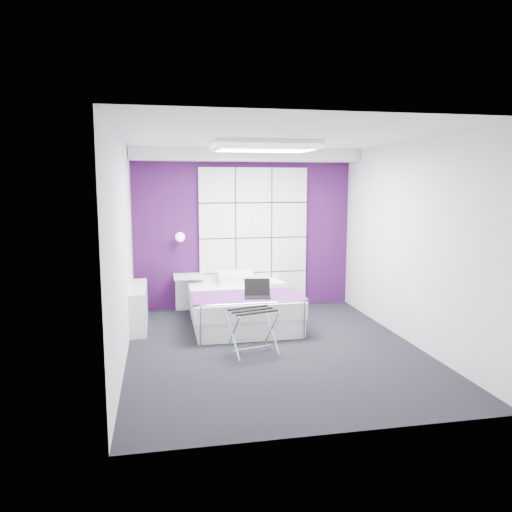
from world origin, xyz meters
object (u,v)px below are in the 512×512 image
Objects in this scene: nightstand at (189,276)px; luggage_rack at (252,331)px; bed at (242,305)px; wall_lamp at (180,237)px; laptop at (257,293)px; radiator at (139,307)px.

nightstand is 0.88× the size of luggage_rack.
bed is 3.84× the size of nightstand.
laptop is at bearing -55.87° from wall_lamp.
radiator is at bearing 119.76° from luggage_rack.
laptop is (0.12, -0.57, 0.30)m from bed.
wall_lamp reaches higher than nightstand.
bed is 1.13m from nightstand.
nightstand reaches higher than luggage_rack.
laptop reaches higher than luggage_rack.
nightstand is at bearing 43.31° from radiator.
wall_lamp is 1.52m from bed.
bed reaches higher than luggage_rack.
wall_lamp is at bearing 132.66° from laptop.
wall_lamp reaches higher than radiator.
laptop is at bearing -58.71° from nightstand.
nightstand is (0.12, -0.04, -0.63)m from wall_lamp.
nightstand is at bearing 129.82° from laptop.
wall_lamp is at bearing 134.92° from bed.
wall_lamp is at bearing 94.08° from luggage_rack.
luggage_rack is (0.76, -2.16, -0.95)m from wall_lamp.
luggage_rack is at bearing -70.61° from wall_lamp.
nightstand is 1.61m from laptop.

